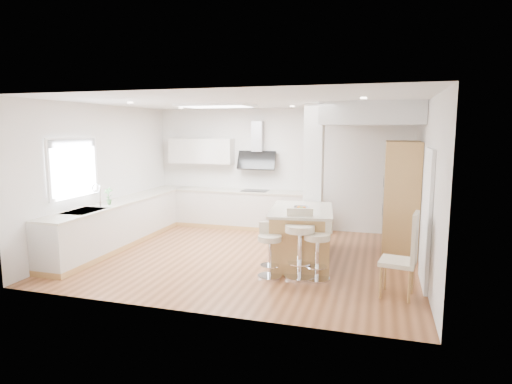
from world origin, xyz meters
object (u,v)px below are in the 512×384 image
(bar_stool_a, at_px, (270,247))
(bar_stool_c, at_px, (318,247))
(peninsula, at_px, (301,235))
(bar_stool_b, at_px, (300,240))
(dining_chair, at_px, (406,252))

(bar_stool_a, distance_m, bar_stool_c, 0.75)
(peninsula, xyz_separation_m, bar_stool_a, (-0.34, -0.88, 0.00))
(bar_stool_b, bearing_deg, peninsula, 86.61)
(bar_stool_a, height_order, dining_chair, dining_chair)
(bar_stool_a, bearing_deg, bar_stool_b, -0.32)
(peninsula, xyz_separation_m, bar_stool_c, (0.39, -0.77, 0.04))
(peninsula, distance_m, dining_chair, 2.04)
(bar_stool_b, distance_m, dining_chair, 1.61)
(bar_stool_c, bearing_deg, bar_stool_a, -156.87)
(bar_stool_a, bearing_deg, peninsula, 53.46)
(peninsula, bearing_deg, bar_stool_b, -89.06)
(bar_stool_c, distance_m, dining_chair, 1.34)
(bar_stool_b, height_order, dining_chair, dining_chair)
(bar_stool_b, bearing_deg, bar_stool_a, -176.76)
(peninsula, distance_m, bar_stool_c, 0.87)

